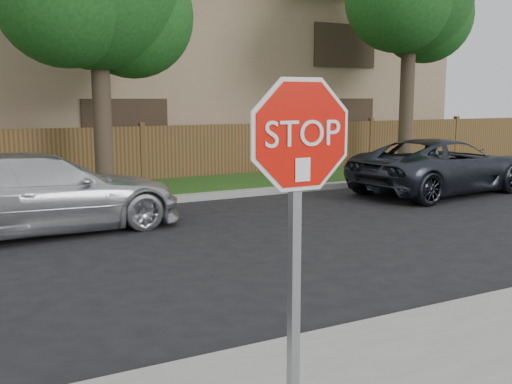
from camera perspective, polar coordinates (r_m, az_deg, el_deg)
far_curb at (r=13.09m, az=-23.12°, el=-1.89°), size 70.00×0.30×0.15m
stop_sign at (r=3.85m, az=4.10°, el=0.72°), size 1.01×0.13×2.55m
sedan_right at (r=11.24m, az=-19.64°, el=-0.08°), size 5.05×2.35×1.43m
sedan_far_right at (r=15.69m, az=17.27°, el=2.38°), size 5.18×2.82×1.38m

